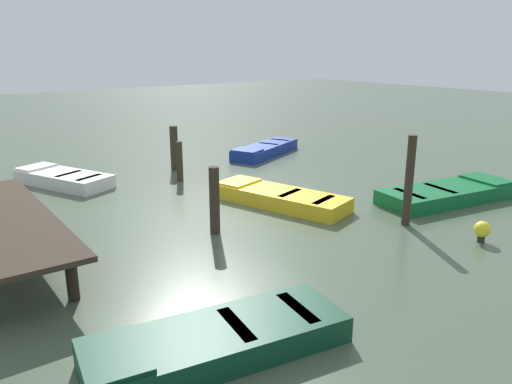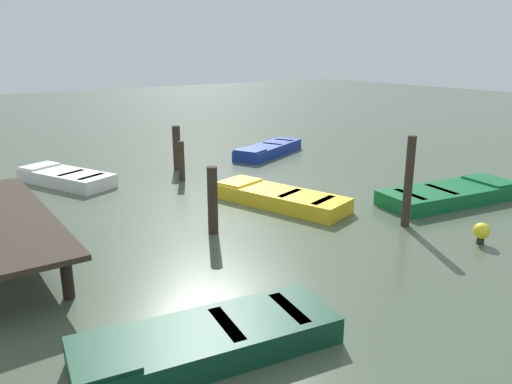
{
  "view_description": "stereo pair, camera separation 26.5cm",
  "coord_description": "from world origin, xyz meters",
  "px_view_note": "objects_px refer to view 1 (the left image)",
  "views": [
    {
      "loc": [
        -10.54,
        7.82,
        4.17
      ],
      "look_at": [
        0.0,
        0.0,
        0.35
      ],
      "focal_mm": 35.21,
      "sensor_mm": 36.0,
      "label": 1
    },
    {
      "loc": [
        -10.7,
        7.6,
        4.17
      ],
      "look_at": [
        0.0,
        0.0,
        0.35
      ],
      "focal_mm": 35.21,
      "sensor_mm": 36.0,
      "label": 2
    }
  ],
  "objects_px": {
    "rowboat_blue": "(265,149)",
    "mooring_piling_near_right": "(174,148)",
    "rowboat_green": "(448,193)",
    "rowboat_white": "(63,178)",
    "rowboat_dark_green": "(216,341)",
    "mooring_piling_center": "(409,181)",
    "rowboat_yellow": "(280,197)",
    "mooring_piling_mid_left": "(215,201)",
    "mooring_piling_mid_right": "(180,162)",
    "marker_buoy": "(482,230)"
  },
  "relations": [
    {
      "from": "mooring_piling_mid_right",
      "to": "mooring_piling_center",
      "type": "xyz_separation_m",
      "value": [
        -6.92,
        -2.42,
        0.46
      ]
    },
    {
      "from": "rowboat_blue",
      "to": "mooring_piling_mid_left",
      "type": "height_order",
      "value": "mooring_piling_mid_left"
    },
    {
      "from": "mooring_piling_mid_right",
      "to": "mooring_piling_mid_left",
      "type": "bearing_deg",
      "value": 161.04
    },
    {
      "from": "rowboat_dark_green",
      "to": "rowboat_blue",
      "type": "bearing_deg",
      "value": -121.23
    },
    {
      "from": "rowboat_blue",
      "to": "rowboat_green",
      "type": "distance_m",
      "value": 7.98
    },
    {
      "from": "mooring_piling_mid_left",
      "to": "marker_buoy",
      "type": "bearing_deg",
      "value": -131.87
    },
    {
      "from": "rowboat_green",
      "to": "mooring_piling_mid_left",
      "type": "height_order",
      "value": "mooring_piling_mid_left"
    },
    {
      "from": "rowboat_yellow",
      "to": "mooring_piling_mid_left",
      "type": "distance_m",
      "value": 2.75
    },
    {
      "from": "rowboat_blue",
      "to": "mooring_piling_near_right",
      "type": "xyz_separation_m",
      "value": [
        -0.15,
        4.1,
        0.55
      ]
    },
    {
      "from": "rowboat_dark_green",
      "to": "mooring_piling_mid_right",
      "type": "bearing_deg",
      "value": -106.14
    },
    {
      "from": "rowboat_blue",
      "to": "mooring_piling_center",
      "type": "xyz_separation_m",
      "value": [
        -8.53,
        2.25,
        0.88
      ]
    },
    {
      "from": "rowboat_white",
      "to": "mooring_piling_center",
      "type": "xyz_separation_m",
      "value": [
        -8.68,
        -5.58,
        0.88
      ]
    },
    {
      "from": "rowboat_green",
      "to": "mooring_piling_mid_right",
      "type": "bearing_deg",
      "value": 137.77
    },
    {
      "from": "rowboat_green",
      "to": "rowboat_dark_green",
      "type": "xyz_separation_m",
      "value": [
        -2.36,
        9.17,
        0.0
      ]
    },
    {
      "from": "rowboat_green",
      "to": "rowboat_white",
      "type": "bearing_deg",
      "value": 144.66
    },
    {
      "from": "mooring_piling_center",
      "to": "rowboat_dark_green",
      "type": "bearing_deg",
      "value": 105.36
    },
    {
      "from": "mooring_piling_mid_right",
      "to": "mooring_piling_near_right",
      "type": "bearing_deg",
      "value": -21.52
    },
    {
      "from": "mooring_piling_near_right",
      "to": "mooring_piling_mid_left",
      "type": "relative_size",
      "value": 0.98
    },
    {
      "from": "rowboat_yellow",
      "to": "mooring_piling_near_right",
      "type": "xyz_separation_m",
      "value": [
        5.33,
        0.4,
        0.55
      ]
    },
    {
      "from": "rowboat_green",
      "to": "marker_buoy",
      "type": "height_order",
      "value": "marker_buoy"
    },
    {
      "from": "mooring_piling_mid_right",
      "to": "mooring_piling_mid_left",
      "type": "relative_size",
      "value": 0.81
    },
    {
      "from": "rowboat_blue",
      "to": "mooring_piling_center",
      "type": "distance_m",
      "value": 8.87
    },
    {
      "from": "rowboat_green",
      "to": "mooring_piling_mid_left",
      "type": "xyz_separation_m",
      "value": [
        1.7,
        6.64,
        0.57
      ]
    },
    {
      "from": "mooring_piling_mid_right",
      "to": "mooring_piling_mid_left",
      "type": "distance_m",
      "value": 4.92
    },
    {
      "from": "mooring_piling_near_right",
      "to": "rowboat_green",
      "type": "bearing_deg",
      "value": -150.24
    },
    {
      "from": "mooring_piling_mid_right",
      "to": "mooring_piling_center",
      "type": "relative_size",
      "value": 0.58
    },
    {
      "from": "rowboat_green",
      "to": "mooring_piling_mid_left",
      "type": "relative_size",
      "value": 2.7
    },
    {
      "from": "rowboat_white",
      "to": "mooring_piling_mid_left",
      "type": "relative_size",
      "value": 2.2
    },
    {
      "from": "rowboat_yellow",
      "to": "mooring_piling_near_right",
      "type": "height_order",
      "value": "mooring_piling_near_right"
    },
    {
      "from": "mooring_piling_mid_right",
      "to": "marker_buoy",
      "type": "relative_size",
      "value": 2.67
    },
    {
      "from": "mooring_piling_mid_right",
      "to": "mooring_piling_near_right",
      "type": "distance_m",
      "value": 1.57
    },
    {
      "from": "mooring_piling_center",
      "to": "mooring_piling_mid_left",
      "type": "xyz_separation_m",
      "value": [
        2.27,
        4.02,
        -0.31
      ]
    },
    {
      "from": "rowboat_white",
      "to": "rowboat_dark_green",
      "type": "height_order",
      "value": "same"
    },
    {
      "from": "rowboat_green",
      "to": "mooring_piling_near_right",
      "type": "height_order",
      "value": "mooring_piling_near_right"
    },
    {
      "from": "rowboat_blue",
      "to": "mooring_piling_mid_left",
      "type": "xyz_separation_m",
      "value": [
        -6.26,
        6.27,
        0.57
      ]
    },
    {
      "from": "rowboat_dark_green",
      "to": "marker_buoy",
      "type": "xyz_separation_m",
      "value": [
        0.09,
        -6.96,
        0.07
      ]
    },
    {
      "from": "rowboat_yellow",
      "to": "rowboat_dark_green",
      "type": "height_order",
      "value": "same"
    },
    {
      "from": "mooring_piling_near_right",
      "to": "rowboat_yellow",
      "type": "bearing_deg",
      "value": -175.7
    },
    {
      "from": "mooring_piling_center",
      "to": "rowboat_green",
      "type": "bearing_deg",
      "value": -77.85
    },
    {
      "from": "rowboat_white",
      "to": "rowboat_blue",
      "type": "height_order",
      "value": "same"
    },
    {
      "from": "rowboat_blue",
      "to": "marker_buoy",
      "type": "relative_size",
      "value": 7.95
    },
    {
      "from": "rowboat_white",
      "to": "rowboat_blue",
      "type": "relative_size",
      "value": 0.91
    },
    {
      "from": "rowboat_green",
      "to": "mooring_piling_center",
      "type": "distance_m",
      "value": 2.83
    },
    {
      "from": "rowboat_white",
      "to": "mooring_piling_center",
      "type": "relative_size",
      "value": 1.58
    },
    {
      "from": "rowboat_yellow",
      "to": "mooring_piling_near_right",
      "type": "bearing_deg",
      "value": -12.26
    },
    {
      "from": "rowboat_blue",
      "to": "mooring_piling_mid_left",
      "type": "distance_m",
      "value": 8.88
    },
    {
      "from": "rowboat_dark_green",
      "to": "rowboat_green",
      "type": "bearing_deg",
      "value": -156.35
    },
    {
      "from": "rowboat_white",
      "to": "mooring_piling_center",
      "type": "bearing_deg",
      "value": -170.61
    },
    {
      "from": "rowboat_blue",
      "to": "mooring_piling_center",
      "type": "height_order",
      "value": "mooring_piling_center"
    },
    {
      "from": "rowboat_white",
      "to": "rowboat_green",
      "type": "relative_size",
      "value": 0.82
    }
  ]
}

